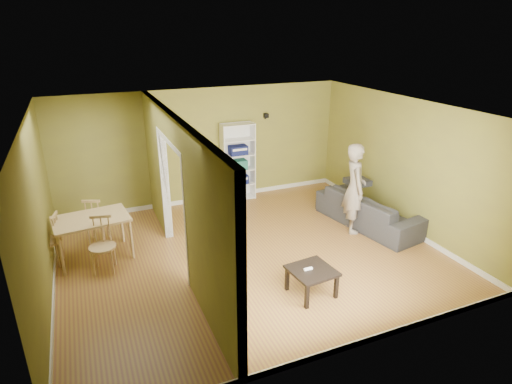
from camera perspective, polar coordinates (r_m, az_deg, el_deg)
room_shell at (r=7.24m, az=-0.85°, el=0.72°), size 6.50×6.50×6.50m
partition at (r=6.91m, az=-10.11°, el=-0.66°), size 0.22×5.50×2.60m
wall_speaker at (r=10.03m, az=1.36°, el=10.15°), size 0.10×0.10×0.10m
sofa at (r=8.99m, az=14.90°, el=-1.69°), size 2.45×1.38×0.88m
person at (r=8.47m, az=13.09°, el=1.47°), size 0.92×0.82×2.10m
bookshelf at (r=9.92m, az=-2.52°, el=4.06°), size 0.76×0.33×1.81m
paper_box_navy_a at (r=10.02m, az=-2.25°, el=1.72°), size 0.39×0.26×0.20m
paper_box_teal at (r=9.89m, az=-2.49°, el=3.66°), size 0.42×0.28×0.22m
paper_box_navy_b at (r=9.79m, az=-2.41°, el=5.62°), size 0.40×0.26×0.21m
coffee_table at (r=6.62m, az=7.45°, el=-10.69°), size 0.64×0.64×0.43m
game_controller at (r=6.57m, az=6.96°, el=-10.14°), size 0.14×0.04×0.03m
dining_table at (r=7.91m, az=-21.11°, el=-3.75°), size 1.23×0.82×0.77m
chair_left at (r=8.09m, az=-25.97°, el=-5.75°), size 0.51×0.51×0.93m
chair_near at (r=7.51m, az=-19.82°, el=-6.73°), size 0.52×0.52×0.95m
chair_far at (r=8.58m, az=-20.47°, el=-3.39°), size 0.54×0.54×0.91m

